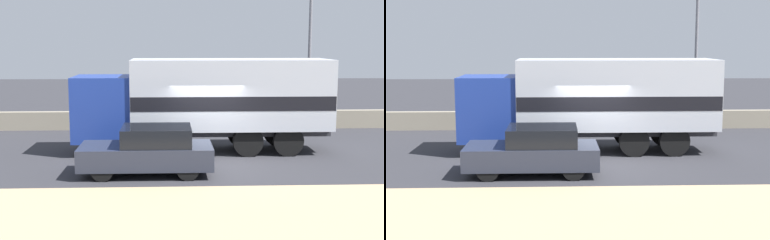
% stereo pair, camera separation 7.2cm
% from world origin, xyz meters
% --- Properties ---
extents(ground_plane, '(80.00, 80.00, 0.00)m').
position_xyz_m(ground_plane, '(0.00, 0.00, 0.00)').
color(ground_plane, '#2D2D33').
extents(dirt_shoulder_foreground, '(60.00, 5.24, 0.04)m').
position_xyz_m(dirt_shoulder_foreground, '(0.00, -5.50, 0.02)').
color(dirt_shoulder_foreground, tan).
rests_on(dirt_shoulder_foreground, ground_plane).
extents(stone_wall_backdrop, '(60.00, 0.35, 0.83)m').
position_xyz_m(stone_wall_backdrop, '(0.00, 7.07, 0.41)').
color(stone_wall_backdrop, gray).
rests_on(stone_wall_backdrop, ground_plane).
extents(street_lamp, '(0.56, 0.28, 7.25)m').
position_xyz_m(street_lamp, '(4.86, 6.22, 4.18)').
color(street_lamp, slate).
rests_on(street_lamp, ground_plane).
extents(box_truck, '(9.11, 2.40, 3.34)m').
position_xyz_m(box_truck, '(0.15, 2.02, 1.91)').
color(box_truck, navy).
rests_on(box_truck, ground_plane).
extents(car_hatchback, '(3.97, 1.82, 1.45)m').
position_xyz_m(car_hatchback, '(-1.91, -1.29, 0.73)').
color(car_hatchback, '#282D3D').
rests_on(car_hatchback, ground_plane).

